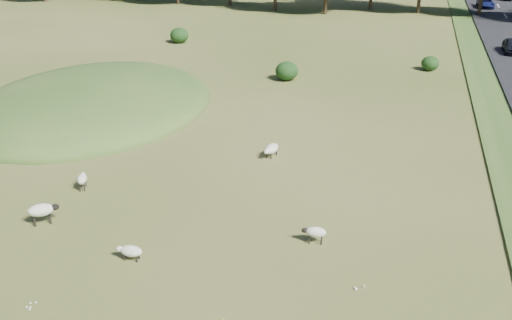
# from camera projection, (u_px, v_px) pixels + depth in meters

# --- Properties ---
(ground) EXTENTS (160.00, 160.00, 0.00)m
(ground) POSITION_uv_depth(u_px,v_px,m) (285.00, 87.00, 43.85)
(ground) COLOR #405219
(ground) RESTS_ON ground
(mound) EXTENTS (16.00, 20.00, 4.00)m
(mound) POSITION_uv_depth(u_px,v_px,m) (92.00, 106.00, 39.67)
(mound) COLOR #33561E
(mound) RESTS_ON ground
(shrubs) EXTENTS (26.15, 12.22, 1.53)m
(shrubs) POSITION_uv_depth(u_px,v_px,m) (264.00, 53.00, 50.92)
(shrubs) COLOR black
(shrubs) RESTS_ON ground
(sheep_0) EXTENTS (0.84, 1.35, 0.75)m
(sheep_0) POSITION_uv_depth(u_px,v_px,m) (271.00, 149.00, 31.54)
(sheep_0) COLOR beige
(sheep_0) RESTS_ON ground
(sheep_1) EXTENTS (1.05, 0.53, 0.74)m
(sheep_1) POSITION_uv_depth(u_px,v_px,m) (315.00, 232.00, 23.42)
(sheep_1) COLOR beige
(sheep_1) RESTS_ON ground
(sheep_2) EXTENTS (0.77, 1.09, 0.76)m
(sheep_2) POSITION_uv_depth(u_px,v_px,m) (82.00, 179.00, 27.94)
(sheep_2) COLOR beige
(sheep_2) RESTS_ON ground
(sheep_4) EXTENTS (1.10, 0.52, 0.63)m
(sheep_4) POSITION_uv_depth(u_px,v_px,m) (130.00, 251.00, 22.36)
(sheep_4) COLOR beige
(sheep_4) RESTS_ON ground
(sheep_5) EXTENTS (1.32, 1.11, 0.96)m
(sheep_5) POSITION_uv_depth(u_px,v_px,m) (42.00, 210.00, 24.79)
(sheep_5) COLOR beige
(sheep_5) RESTS_ON ground
(car_6) EXTENTS (1.50, 3.72, 1.27)m
(car_6) POSITION_uv_depth(u_px,v_px,m) (512.00, 46.00, 52.85)
(car_6) COLOR black
(car_6) RESTS_ON road
(car_7) EXTENTS (2.03, 4.41, 1.23)m
(car_7) POSITION_uv_depth(u_px,v_px,m) (486.00, 3.00, 76.28)
(car_7) COLOR navy
(car_7) RESTS_ON road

